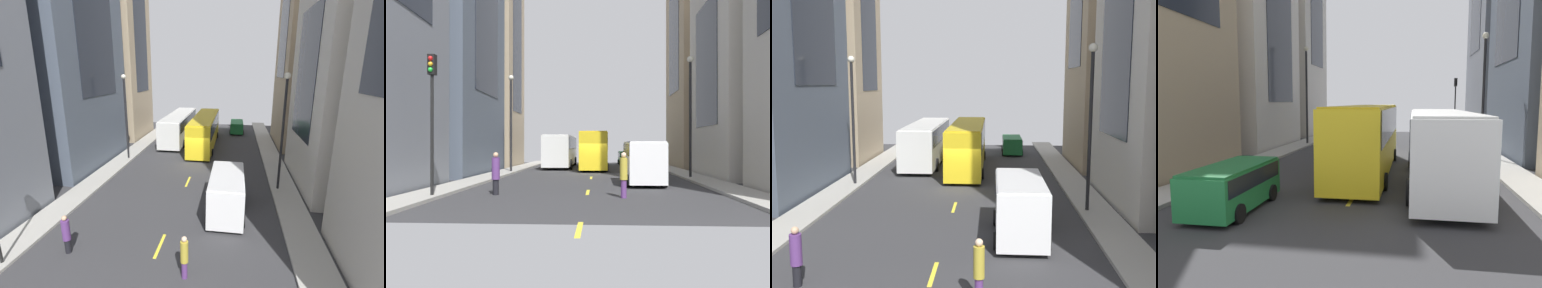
% 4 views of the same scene
% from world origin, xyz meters
% --- Properties ---
extents(ground_plane, '(40.72, 40.72, 0.00)m').
position_xyz_m(ground_plane, '(0.00, 0.00, 0.00)').
color(ground_plane, '#333335').
extents(sidewalk_west, '(1.92, 44.00, 0.15)m').
position_xyz_m(sidewalk_west, '(-7.40, 0.00, 0.07)').
color(sidewalk_west, '#9E9B93').
rests_on(sidewalk_west, ground).
extents(sidewalk_east, '(1.92, 44.00, 0.15)m').
position_xyz_m(sidewalk_east, '(7.40, 0.00, 0.07)').
color(sidewalk_east, '#9E9B93').
rests_on(sidewalk_east, ground).
extents(lane_stripe_1, '(0.16, 2.00, 0.01)m').
position_xyz_m(lane_stripe_1, '(0.00, -12.60, 0.01)').
color(lane_stripe_1, yellow).
rests_on(lane_stripe_1, ground).
extents(lane_stripe_2, '(0.16, 2.00, 0.01)m').
position_xyz_m(lane_stripe_2, '(0.00, -4.20, 0.01)').
color(lane_stripe_2, yellow).
rests_on(lane_stripe_2, ground).
extents(lane_stripe_3, '(0.16, 2.00, 0.01)m').
position_xyz_m(lane_stripe_3, '(0.00, 4.20, 0.01)').
color(lane_stripe_3, yellow).
rests_on(lane_stripe_3, ground).
extents(lane_stripe_4, '(0.16, 2.00, 0.01)m').
position_xyz_m(lane_stripe_4, '(0.00, 12.60, 0.01)').
color(lane_stripe_4, yellow).
rests_on(lane_stripe_4, ground).
extents(lane_stripe_5, '(0.16, 2.00, 0.01)m').
position_xyz_m(lane_stripe_5, '(0.00, 21.00, 0.01)').
color(lane_stripe_5, yellow).
rests_on(lane_stripe_5, ground).
extents(building_west_1, '(8.49, 11.31, 29.02)m').
position_xyz_m(building_west_1, '(-12.76, -0.97, 14.51)').
color(building_west_1, '#4C5666').
rests_on(building_west_1, ground).
extents(building_west_2, '(7.77, 7.90, 26.85)m').
position_xyz_m(building_west_2, '(-12.41, 10.50, 13.43)').
color(building_west_2, tan).
rests_on(building_west_2, ground).
extents(building_east_1, '(9.74, 10.00, 16.80)m').
position_xyz_m(building_east_1, '(13.38, -2.76, 8.40)').
color(building_east_1, beige).
rests_on(building_east_1, ground).
extents(city_bus_white, '(2.80, 12.30, 3.35)m').
position_xyz_m(city_bus_white, '(-3.50, 9.33, 2.01)').
color(city_bus_white, silver).
rests_on(city_bus_white, ground).
extents(streetcar_yellow, '(2.70, 12.88, 3.59)m').
position_xyz_m(streetcar_yellow, '(0.08, 6.95, 2.12)').
color(streetcar_yellow, yellow).
rests_on(streetcar_yellow, ground).
extents(delivery_van_white, '(2.25, 5.06, 2.58)m').
position_xyz_m(delivery_van_white, '(3.23, -8.61, 1.51)').
color(delivery_van_white, white).
rests_on(delivery_van_white, ground).
extents(car_green_0, '(1.91, 4.33, 1.60)m').
position_xyz_m(car_green_0, '(3.87, 14.64, 0.94)').
color(car_green_0, '#1E7238').
rests_on(car_green_0, ground).
extents(pedestrian_waiting_curb, '(0.38, 0.38, 2.03)m').
position_xyz_m(pedestrian_waiting_curb, '(-4.33, -13.81, 1.06)').
color(pedestrian_waiting_curb, black).
rests_on(pedestrian_waiting_curb, ground).
extents(pedestrian_crossing_near, '(0.34, 0.34, 2.04)m').
position_xyz_m(pedestrian_crossing_near, '(1.66, -14.56, 1.09)').
color(pedestrian_crossing_near, '#593372').
rests_on(pedestrian_crossing_near, ground).
extents(streetlamp_near, '(0.44, 0.44, 8.21)m').
position_xyz_m(streetlamp_near, '(-6.94, 0.51, 5.08)').
color(streetlamp_near, black).
rests_on(streetlamp_near, ground).
extents(streetlamp_far, '(0.44, 0.44, 8.44)m').
position_xyz_m(streetlamp_far, '(6.94, -4.69, 5.21)').
color(streetlamp_far, black).
rests_on(streetlamp_far, ground).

